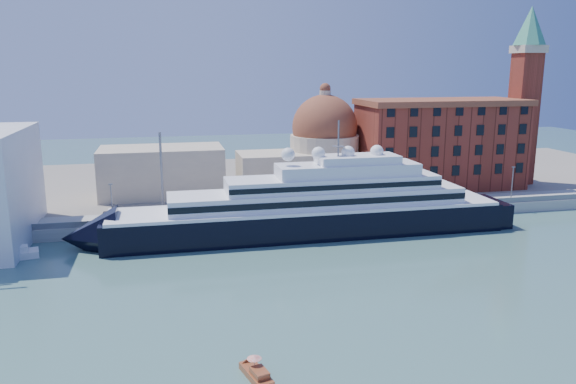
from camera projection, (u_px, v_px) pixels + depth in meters
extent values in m
plane|color=#376060|center=(293.00, 278.00, 90.46)|extent=(400.00, 400.00, 0.00)
cube|color=gray|center=(258.00, 217.00, 122.58)|extent=(180.00, 10.00, 2.50)
cube|color=slate|center=(234.00, 182.00, 161.70)|extent=(260.00, 72.00, 2.00)
cube|color=slate|center=(261.00, 214.00, 117.90)|extent=(180.00, 0.10, 1.20)
cube|color=black|center=(308.00, 224.00, 113.69)|extent=(80.02, 12.31, 6.67)
cone|color=black|center=(90.00, 237.00, 104.73)|extent=(10.26, 12.31, 12.31)
cube|color=black|center=(485.00, 214.00, 122.26)|extent=(6.16, 11.28, 6.16)
cube|color=white|center=(308.00, 207.00, 112.91)|extent=(77.97, 12.52, 0.62)
cube|color=white|center=(318.00, 197.00, 112.95)|extent=(59.50, 10.26, 3.08)
cube|color=black|center=(325.00, 203.00, 108.06)|extent=(59.50, 0.15, 1.23)
cube|color=white|center=(333.00, 183.00, 112.99)|extent=(43.09, 9.23, 2.67)
cube|color=white|center=(348.00, 170.00, 113.09)|extent=(28.72, 8.21, 2.46)
cube|color=white|center=(357.00, 159.00, 113.08)|extent=(16.41, 7.18, 1.64)
cylinder|color=slate|center=(338.00, 138.00, 111.27)|extent=(0.31, 0.31, 7.18)
sphere|color=white|center=(288.00, 154.00, 109.71)|extent=(2.67, 2.67, 2.67)
sphere|color=white|center=(318.00, 153.00, 111.02)|extent=(2.67, 2.67, 2.67)
sphere|color=white|center=(348.00, 152.00, 112.33)|extent=(2.67, 2.67, 2.67)
sphere|color=white|center=(377.00, 151.00, 113.64)|extent=(2.67, 2.67, 2.67)
cube|color=white|center=(7.00, 257.00, 99.22)|extent=(10.93, 5.64, 1.39)
cube|color=white|center=(17.00, 249.00, 99.70)|extent=(3.86, 2.87, 1.04)
cube|color=maroon|center=(256.00, 375.00, 61.27)|extent=(3.19, 5.85, 0.93)
cube|color=maroon|center=(260.00, 373.00, 60.29)|extent=(2.02, 2.61, 0.74)
cylinder|color=slate|center=(254.00, 364.00, 61.42)|extent=(0.06, 0.06, 1.48)
cone|color=red|center=(254.00, 357.00, 61.24)|extent=(1.67, 1.67, 0.37)
cube|color=maroon|center=(440.00, 146.00, 148.27)|extent=(42.00, 18.00, 22.00)
cube|color=brown|center=(442.00, 102.00, 145.78)|extent=(43.00, 19.00, 1.50)
cube|color=maroon|center=(522.00, 120.00, 151.98)|extent=(6.00, 6.00, 35.00)
cube|color=beige|center=(529.00, 49.00, 147.98)|extent=(7.00, 7.00, 2.00)
cone|color=#449675|center=(531.00, 26.00, 146.68)|extent=(8.40, 8.40, 10.00)
cylinder|color=beige|center=(324.00, 161.00, 148.46)|extent=(18.00, 18.00, 14.00)
sphere|color=brown|center=(325.00, 127.00, 146.51)|extent=(17.00, 17.00, 17.00)
cylinder|color=beige|center=(325.00, 96.00, 144.78)|extent=(3.00, 3.00, 3.00)
cube|color=beige|center=(274.00, 172.00, 144.01)|extent=(18.00, 14.00, 10.00)
cube|color=beige|center=(162.00, 171.00, 139.73)|extent=(30.00, 16.00, 12.00)
cylinder|color=slate|center=(112.00, 204.00, 112.20)|extent=(0.24, 0.24, 8.00)
cube|color=slate|center=(111.00, 184.00, 111.31)|extent=(0.80, 0.30, 0.25)
cylinder|color=slate|center=(260.00, 197.00, 118.59)|extent=(0.24, 0.24, 8.00)
cube|color=slate|center=(259.00, 178.00, 117.70)|extent=(0.80, 0.30, 0.25)
cylinder|color=slate|center=(392.00, 190.00, 124.98)|extent=(0.24, 0.24, 8.00)
cube|color=slate|center=(393.00, 172.00, 124.09)|extent=(0.80, 0.30, 0.25)
cylinder|color=slate|center=(512.00, 184.00, 131.37)|extent=(0.24, 0.24, 8.00)
cube|color=slate|center=(514.00, 167.00, 130.49)|extent=(0.80, 0.30, 0.25)
cylinder|color=slate|center=(162.00, 176.00, 115.15)|extent=(0.50, 0.50, 18.00)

